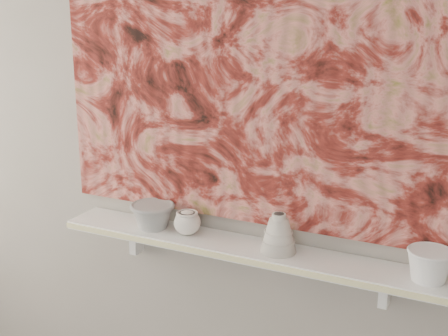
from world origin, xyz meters
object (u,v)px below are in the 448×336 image
Objects in this scene: painting at (254,67)px; bell_vessel at (279,233)px; shelf at (242,248)px; cup_cream at (187,223)px; bowl_grey at (153,215)px; bowl_white at (429,265)px.

bell_vessel is at bearing -30.83° from painting.
bell_vessel is at bearing 0.00° from shelf.
painting is 10.92× the size of bell_vessel.
shelf is 0.63m from painting.
shelf is 0.23m from cup_cream.
bowl_grey is at bearing 180.00° from shelf.
bowl_grey is 1.00m from bowl_white.
painting is 15.29× the size of cup_cream.
painting reaches higher than shelf.
shelf is 0.93× the size of painting.
shelf is 0.63m from bowl_white.
cup_cream is 0.70× the size of bowl_white.
cup_cream is at bearing 180.00° from bell_vessel.
painting reaches higher than bowl_grey.
bell_vessel reaches higher than cup_cream.
painting is at bearing 172.70° from bowl_white.
shelf is at bearing 0.00° from cup_cream.
bell_vessel is (0.50, 0.00, 0.02)m from bowl_grey.
bowl_white is (0.63, -0.08, -0.56)m from painting.
painting is 0.68m from bowl_grey.
shelf is at bearing 180.00° from bell_vessel.
painting is at bearing 149.17° from bell_vessel.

